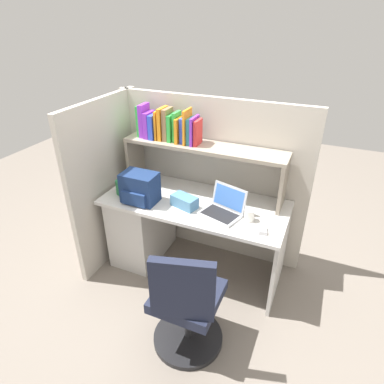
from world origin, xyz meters
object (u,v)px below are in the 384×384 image
(office_chair, at_px, (187,308))
(snack_canister, at_px, (121,187))
(computer_mouse, at_px, (262,230))
(laptop, at_px, (224,208))
(backpack, at_px, (140,188))
(paper_cup, at_px, (249,215))
(tissue_box, at_px, (184,201))

(office_chair, bearing_deg, snack_canister, -51.33)
(computer_mouse, distance_m, snack_canister, 1.30)
(laptop, height_order, snack_canister, laptop)
(backpack, height_order, computer_mouse, backpack)
(laptop, height_order, computer_mouse, laptop)
(laptop, distance_m, paper_cup, 0.22)
(tissue_box, bearing_deg, computer_mouse, 8.55)
(computer_mouse, bearing_deg, snack_canister, 162.46)
(backpack, height_order, tissue_box, backpack)
(snack_canister, bearing_deg, laptop, 2.80)
(computer_mouse, distance_m, tissue_box, 0.69)
(computer_mouse, relative_size, office_chair, 0.11)
(computer_mouse, bearing_deg, office_chair, -133.89)
(backpack, xyz_separation_m, computer_mouse, (1.07, -0.03, -0.11))
(snack_canister, bearing_deg, office_chair, -36.03)
(backpack, xyz_separation_m, tissue_box, (0.39, 0.07, -0.08))
(backpack, xyz_separation_m, office_chair, (0.72, -0.64, -0.46))
(office_chair, bearing_deg, computer_mouse, -134.97)
(computer_mouse, relative_size, paper_cup, 1.09)
(computer_mouse, xyz_separation_m, paper_cup, (-0.13, 0.11, 0.03))
(laptop, xyz_separation_m, paper_cup, (0.22, -0.02, -0.00))
(backpack, distance_m, tissue_box, 0.40)
(laptop, distance_m, tissue_box, 0.34)
(paper_cup, bearing_deg, computer_mouse, -38.72)
(computer_mouse, height_order, office_chair, office_chair)
(laptop, distance_m, snack_canister, 0.95)
(computer_mouse, height_order, tissue_box, tissue_box)
(paper_cup, xyz_separation_m, office_chair, (-0.22, -0.72, -0.38))
(backpack, relative_size, computer_mouse, 2.88)
(computer_mouse, bearing_deg, paper_cup, 127.07)
(laptop, relative_size, office_chair, 0.40)
(backpack, bearing_deg, paper_cup, 4.72)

